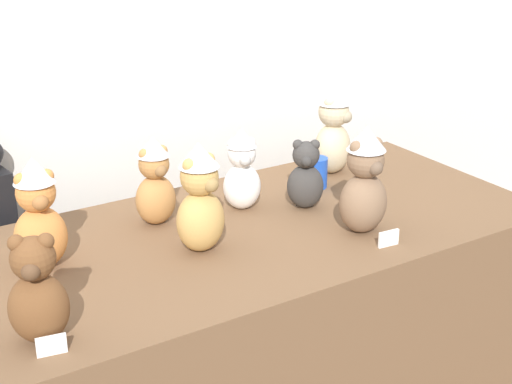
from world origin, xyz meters
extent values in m
cube|color=silver|center=(0.00, 0.94, 1.30)|extent=(7.00, 0.08, 2.60)
cube|color=brown|center=(0.00, 0.25, 0.39)|extent=(1.86, 0.88, 0.77)
ellipsoid|color=brown|center=(-0.78, -0.03, 0.86)|extent=(0.18, 0.17, 0.18)
sphere|color=brown|center=(-0.78, -0.03, 0.99)|extent=(0.11, 0.11, 0.11)
sphere|color=brown|center=(-0.81, -0.01, 1.03)|extent=(0.04, 0.04, 0.04)
sphere|color=brown|center=(-0.75, -0.04, 1.03)|extent=(0.04, 0.04, 0.04)
sphere|color=brown|center=(-0.79, -0.07, 0.98)|extent=(0.04, 0.04, 0.04)
ellipsoid|color=#CCB78E|center=(0.51, 0.52, 0.87)|extent=(0.20, 0.18, 0.19)
sphere|color=#CCB78E|center=(0.51, 0.52, 1.01)|extent=(0.11, 0.11, 0.11)
sphere|color=#CCB78E|center=(0.48, 0.50, 1.05)|extent=(0.04, 0.04, 0.04)
sphere|color=#CCB78E|center=(0.54, 0.53, 1.05)|extent=(0.04, 0.04, 0.04)
sphere|color=#9D8E71|center=(0.53, 0.48, 1.00)|extent=(0.05, 0.05, 0.05)
cone|color=silver|center=(0.51, 0.52, 1.08)|extent=(0.12, 0.12, 0.07)
ellipsoid|color=#D17F3D|center=(-0.66, 0.34, 0.86)|extent=(0.16, 0.14, 0.18)
sphere|color=#D17F3D|center=(-0.66, 0.34, 1.00)|extent=(0.11, 0.11, 0.11)
sphere|color=#D17F3D|center=(-0.69, 0.35, 1.04)|extent=(0.04, 0.04, 0.04)
sphere|color=#D17F3D|center=(-0.62, 0.34, 1.04)|extent=(0.04, 0.04, 0.04)
sphere|color=#A06536|center=(-0.66, 0.30, 0.99)|extent=(0.05, 0.05, 0.05)
cone|color=silver|center=(-0.66, 0.34, 1.07)|extent=(0.12, 0.12, 0.07)
ellipsoid|color=#383533|center=(0.22, 0.30, 0.85)|extent=(0.16, 0.15, 0.15)
sphere|color=#383533|center=(0.22, 0.30, 0.96)|extent=(0.09, 0.09, 0.09)
sphere|color=#383533|center=(0.20, 0.31, 0.99)|extent=(0.03, 0.03, 0.03)
sphere|color=#383533|center=(0.25, 0.28, 0.99)|extent=(0.03, 0.03, 0.03)
sphere|color=#32302E|center=(0.20, 0.27, 0.95)|extent=(0.04, 0.04, 0.04)
ellipsoid|color=#B27A42|center=(-0.25, 0.45, 0.85)|extent=(0.14, 0.12, 0.16)
sphere|color=#B27A42|center=(-0.25, 0.45, 0.97)|extent=(0.10, 0.10, 0.10)
sphere|color=#B27A42|center=(-0.28, 0.44, 1.01)|extent=(0.04, 0.04, 0.04)
sphere|color=#B27A42|center=(-0.22, 0.45, 1.01)|extent=(0.04, 0.04, 0.04)
sphere|color=olive|center=(-0.25, 0.40, 0.96)|extent=(0.04, 0.04, 0.04)
cone|color=silver|center=(-0.25, 0.45, 1.03)|extent=(0.10, 0.10, 0.06)
ellipsoid|color=tan|center=(-0.22, 0.20, 0.87)|extent=(0.18, 0.16, 0.19)
sphere|color=tan|center=(-0.22, 0.20, 1.00)|extent=(0.11, 0.11, 0.11)
sphere|color=tan|center=(-0.26, 0.19, 1.05)|extent=(0.04, 0.04, 0.04)
sphere|color=tan|center=(-0.19, 0.21, 1.05)|extent=(0.04, 0.04, 0.04)
sphere|color=olive|center=(-0.21, 0.15, 0.99)|extent=(0.05, 0.05, 0.05)
cone|color=silver|center=(-0.22, 0.20, 1.07)|extent=(0.12, 0.12, 0.07)
ellipsoid|color=#7F6047|center=(0.26, 0.05, 0.87)|extent=(0.16, 0.14, 0.19)
sphere|color=#7F6047|center=(0.26, 0.05, 1.01)|extent=(0.12, 0.12, 0.12)
sphere|color=#7F6047|center=(0.23, 0.05, 1.05)|extent=(0.04, 0.04, 0.04)
sphere|color=#7F6047|center=(0.30, 0.05, 1.05)|extent=(0.04, 0.04, 0.04)
sphere|color=brown|center=(0.26, 0.00, 1.00)|extent=(0.05, 0.05, 0.05)
cone|color=silver|center=(0.26, 0.05, 1.08)|extent=(0.12, 0.12, 0.07)
ellipsoid|color=white|center=(0.04, 0.40, 0.85)|extent=(0.15, 0.14, 0.16)
sphere|color=white|center=(0.04, 0.40, 0.97)|extent=(0.09, 0.09, 0.09)
sphere|color=white|center=(0.01, 0.41, 1.00)|extent=(0.04, 0.04, 0.04)
sphere|color=white|center=(0.07, 0.40, 1.00)|extent=(0.04, 0.04, 0.04)
sphere|color=#B4B3AF|center=(0.03, 0.37, 0.96)|extent=(0.04, 0.04, 0.04)
cone|color=silver|center=(0.04, 0.40, 1.02)|extent=(0.10, 0.10, 0.06)
cylinder|color=blue|center=(0.37, 0.43, 0.83)|extent=(0.08, 0.08, 0.11)
cube|color=white|center=(-0.78, -0.10, 0.80)|extent=(0.07, 0.02, 0.05)
cube|color=white|center=(0.26, -0.08, 0.80)|extent=(0.07, 0.01, 0.05)
camera|label=1|loc=(-1.17, -1.61, 1.78)|focal=53.25mm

